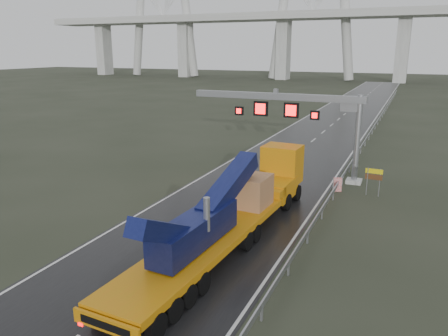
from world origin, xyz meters
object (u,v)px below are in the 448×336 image
at_px(sign_gantry, 300,112).
at_px(heavy_haul_truck, 241,203).
at_px(striped_barrier, 337,185).
at_px(exit_sign_pair, 374,177).

height_order(sign_gantry, heavy_haul_truck, sign_gantry).
distance_m(heavy_haul_truck, striped_barrier, 11.13).
bearing_deg(heavy_haul_truck, sign_gantry, 92.74).
bearing_deg(exit_sign_pair, heavy_haul_truck, -120.02).
xyz_separation_m(sign_gantry, heavy_haul_truck, (-0.08, -13.04, -3.78)).
relative_size(sign_gantry, heavy_haul_truck, 0.73).
bearing_deg(heavy_haul_truck, striped_barrier, 72.02).
height_order(sign_gantry, striped_barrier, sign_gantry).
height_order(exit_sign_pair, striped_barrier, exit_sign_pair).
xyz_separation_m(sign_gantry, exit_sign_pair, (6.51, -2.78, -4.13)).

